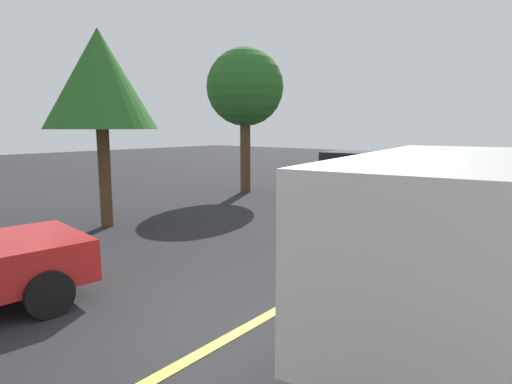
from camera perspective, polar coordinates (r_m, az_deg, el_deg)
name	(u,v)px	position (r m, az deg, el deg)	size (l,w,h in m)	color
ground_plane	(243,330)	(5.57, -1.79, -18.20)	(80.00, 80.00, 0.00)	#262628
lane_marking_centre	(352,268)	(7.90, 12.88, -10.08)	(28.00, 0.16, 0.01)	#E0D14C
white_van	(447,230)	(5.74, 24.50, -4.71)	(5.43, 2.85, 2.20)	silver
car_black_near_curb	(348,176)	(15.08, 12.33, 2.11)	(4.04, 2.26, 1.69)	black
tree_left_verge	(100,80)	(11.32, -20.43, 14.01)	(2.74, 2.74, 4.92)	#513823
tree_right_verge	(245,88)	(16.51, -1.49, 13.87)	(2.94, 2.94, 5.52)	#513823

